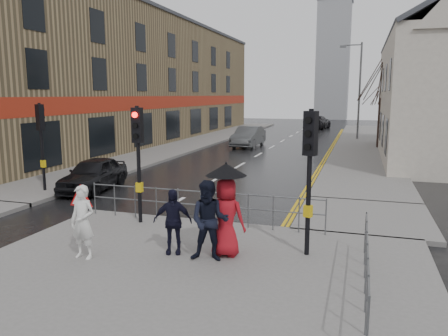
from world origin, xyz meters
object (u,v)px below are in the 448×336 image
Objects in this scene: pedestrian_d at (173,221)px; car_parked at (94,174)px; pedestrian_b at (209,221)px; car_mid at (248,137)px; pedestrian_with_umbrella at (226,207)px; pedestrian_a at (83,222)px.

pedestrian_d is 8.58m from car_parked.
car_mid is (-4.88, 22.69, -0.30)m from pedestrian_b.
pedestrian_d reaches higher than car_mid.
pedestrian_b is at bearing -76.62° from car_mid.
pedestrian_with_umbrella is at bearing -44.65° from car_parked.
pedestrian_d is (-0.98, 0.18, -0.14)m from pedestrian_b.
pedestrian_a reaches higher than car_mid.
pedestrian_b is 1.19× the size of pedestrian_d.
car_mid is (-5.14, 22.28, -0.54)m from pedestrian_with_umbrella.
pedestrian_with_umbrella reaches higher than car_parked.
pedestrian_d is at bearing 30.21° from pedestrian_a.
pedestrian_a is 0.78× the size of pedestrian_with_umbrella.
pedestrian_b is at bearing -121.94° from pedestrian_with_umbrella.
pedestrian_a is 3.28m from pedestrian_with_umbrella.
pedestrian_b reaches higher than pedestrian_d.
pedestrian_b reaches higher than car_parked.
pedestrian_a is 0.43× the size of car_parked.
pedestrian_a is at bearing -159.63° from pedestrian_with_umbrella.
pedestrian_b is at bearing -47.62° from car_parked.
pedestrian_a reaches higher than pedestrian_d.
car_parked is 16.71m from car_mid.
pedestrian_d is 22.85m from car_mid.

